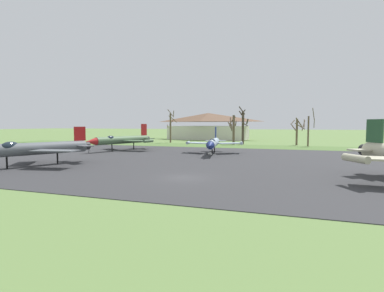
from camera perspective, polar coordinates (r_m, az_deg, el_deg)
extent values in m
plane|color=#607F42|center=(28.54, -1.53, -6.14)|extent=(600.00, 600.00, 0.00)
cube|color=#333335|center=(41.61, 5.19, -2.89)|extent=(73.67, 46.05, 0.05)
cube|color=#507036|center=(70.01, 10.91, -0.11)|extent=(133.67, 12.00, 0.06)
cylinder|color=#565B60|center=(40.78, -27.94, -0.48)|extent=(6.44, 12.62, 1.51)
cylinder|color=black|center=(43.59, -19.50, 0.03)|extent=(1.29, 1.17, 1.05)
ellipsoid|color=#19232D|center=(39.98, -31.27, -0.08)|extent=(1.21, 2.28, 1.14)
cube|color=#565B60|center=(44.29, -27.99, -0.30)|extent=(4.68, 5.49, 0.14)
cube|color=#565B60|center=(38.16, -24.56, -0.82)|extent=(5.44, 3.15, 0.14)
cube|color=red|center=(43.11, -20.55, 2.22)|extent=(0.78, 1.53, 1.88)
cube|color=#565B60|center=(44.40, -21.53, 0.19)|extent=(2.65, 2.18, 0.14)
cube|color=#565B60|center=(41.85, -19.76, 0.02)|extent=(2.65, 2.18, 0.14)
cylinder|color=black|center=(40.02, -31.73, -2.78)|extent=(0.20, 0.20, 1.41)
cylinder|color=black|center=(41.98, -24.19, -2.24)|extent=(0.20, 0.20, 1.41)
cylinder|color=#8EA3B2|center=(51.38, 4.10, 0.58)|extent=(3.42, 11.71, 1.34)
cone|color=navy|center=(44.81, 3.41, 0.06)|extent=(1.50, 1.76, 1.24)
cylinder|color=black|center=(57.44, 4.59, 0.94)|extent=(1.06, 0.90, 0.94)
ellipsoid|color=#19232D|center=(48.36, 3.81, 0.80)|extent=(1.06, 2.00, 1.00)
cube|color=#8EA3B2|center=(53.09, 1.31, 0.59)|extent=(4.61, 3.54, 0.13)
cube|color=#8EA3B2|center=(52.67, 7.16, 0.53)|extent=(4.69, 4.42, 0.13)
cylinder|color=#8EA3B2|center=(53.92, -0.76, 0.64)|extent=(0.88, 2.21, 0.50)
cylinder|color=#8EA3B2|center=(53.19, 9.37, 0.54)|extent=(0.88, 2.21, 0.50)
cube|color=navy|center=(56.58, 4.54, 2.63)|extent=(0.43, 1.53, 2.08)
cube|color=#8EA3B2|center=(56.64, 3.42, 1.01)|extent=(1.85, 1.53, 0.13)
cube|color=#8EA3B2|center=(56.48, 5.63, 0.99)|extent=(1.85, 1.53, 0.13)
cylinder|color=black|center=(48.93, 3.84, -1.13)|extent=(0.18, 0.18, 1.26)
cylinder|color=black|center=(54.02, 4.31, -0.64)|extent=(0.18, 0.18, 1.26)
cylinder|color=black|center=(44.57, 3.43, -2.04)|extent=(0.08, 0.08, 0.62)
cube|color=white|center=(44.52, 3.44, -1.46)|extent=(0.64, 0.31, 0.32)
cylinder|color=black|center=(35.87, 30.17, -0.68)|extent=(1.49, 1.39, 1.19)
cylinder|color=#B7B293|center=(27.87, 28.65, -2.10)|extent=(1.85, 2.69, 0.63)
cube|color=#234C2D|center=(34.97, 31.40, 2.47)|extent=(1.17, 1.91, 2.33)
cube|color=#B7B293|center=(34.09, 29.55, -0.66)|extent=(2.66, 2.42, 0.16)
cylinder|color=#4C6B47|center=(59.93, -12.95, 1.14)|extent=(4.89, 12.54, 1.46)
cone|color=#B21E1E|center=(55.24, -18.70, 0.78)|extent=(1.91, 2.54, 1.34)
cylinder|color=black|center=(64.52, -8.59, 1.40)|extent=(1.20, 1.05, 1.02)
ellipsoid|color=#19232D|center=(57.91, -15.22, 1.39)|extent=(1.12, 2.10, 1.05)
cube|color=#4C6B47|center=(62.80, -14.28, 1.14)|extent=(5.19, 4.77, 0.14)
cube|color=#4C6B47|center=(58.25, -10.31, 0.98)|extent=(4.95, 2.84, 0.14)
cylinder|color=#4C6B47|center=(64.91, -15.33, 1.22)|extent=(1.17, 2.39, 0.54)
cylinder|color=#4C6B47|center=(56.93, -8.30, 0.94)|extent=(1.17, 2.39, 0.54)
cube|color=#B21E1E|center=(63.87, -9.12, 3.09)|extent=(0.59, 1.52, 2.40)
cube|color=#4C6B47|center=(64.81, -10.08, 1.49)|extent=(2.52, 1.92, 0.14)
cube|color=#4C6B47|center=(62.85, -8.27, 1.43)|extent=(2.52, 1.92, 0.14)
cylinder|color=black|center=(58.20, -14.96, -0.37)|extent=(0.19, 0.19, 1.36)
cylinder|color=black|center=(61.90, -11.02, -0.05)|extent=(0.19, 0.19, 1.36)
cylinder|color=black|center=(55.16, -19.02, -1.10)|extent=(0.08, 0.08, 0.58)
cube|color=white|center=(55.12, -19.04, -0.62)|extent=(0.67, 0.45, 0.37)
cylinder|color=brown|center=(84.70, -4.12, 3.42)|extent=(0.46, 0.46, 8.17)
cylinder|color=brown|center=(85.35, -3.87, 4.60)|extent=(1.65, 0.37, 1.78)
cylinder|color=brown|center=(84.78, -3.52, 6.20)|extent=(0.99, 1.83, 1.56)
cylinder|color=brown|center=(83.92, -4.05, 6.20)|extent=(1.67, 1.12, 2.25)
cylinder|color=brown|center=(84.62, -4.64, 3.78)|extent=(0.96, 1.52, 0.91)
cylinder|color=brown|center=(83.61, -3.66, 5.14)|extent=(1.68, 2.29, 1.97)
cylinder|color=brown|center=(76.85, 7.91, 3.05)|extent=(0.60, 0.60, 7.45)
cylinder|color=brown|center=(76.80, 7.53, 3.52)|extent=(0.57, 1.26, 1.79)
cylinder|color=brown|center=(76.82, 7.34, 4.65)|extent=(0.69, 1.84, 2.17)
cylinder|color=brown|center=(76.46, 7.18, 3.91)|extent=(1.42, 2.04, 1.87)
cylinder|color=brown|center=(77.55, 7.71, 4.85)|extent=(1.58, 1.21, 1.97)
cylinder|color=brown|center=(76.93, 8.32, 4.26)|extent=(0.70, 1.28, 1.41)
cylinder|color=#42382D|center=(78.17, 9.65, 3.41)|extent=(0.62, 0.62, 8.43)
cylinder|color=#42382D|center=(78.31, 10.46, 4.57)|extent=(0.98, 2.35, 1.46)
cylinder|color=#42382D|center=(78.80, 9.68, 6.35)|extent=(1.36, 0.50, 1.46)
cylinder|color=#42382D|center=(77.60, 9.41, 5.91)|extent=(1.62, 0.84, 2.02)
cylinder|color=#42382D|center=(77.55, 9.47, 6.69)|extent=(1.76, 0.67, 2.14)
cylinder|color=#42382D|center=(77.49, 10.01, 4.10)|extent=(1.44, 1.42, 1.11)
cylinder|color=brown|center=(78.24, 19.29, 2.52)|extent=(0.49, 0.49, 6.47)
cylinder|color=brown|center=(77.72, 18.79, 3.30)|extent=(1.29, 1.67, 1.56)
cylinder|color=brown|center=(77.11, 19.85, 3.55)|extent=(2.44, 1.67, 1.60)
cylinder|color=brown|center=(77.51, 19.66, 4.27)|extent=(1.73, 1.22, 2.33)
cylinder|color=brown|center=(78.64, 18.60, 4.31)|extent=(1.05, 2.17, 1.24)
cylinder|color=brown|center=(74.28, 21.22, 2.61)|extent=(0.37, 0.37, 7.02)
cylinder|color=brown|center=(74.29, 22.20, 3.99)|extent=(0.22, 2.52, 2.04)
cylinder|color=brown|center=(74.10, 22.10, 5.64)|extent=(0.69, 2.18, 2.68)
cylinder|color=brown|center=(74.24, 20.55, 4.06)|extent=(0.19, 1.96, 1.89)
cylinder|color=brown|center=(74.54, 20.41, 3.66)|extent=(0.83, 2.35, 2.48)
cube|color=beige|center=(102.92, 3.07, 2.54)|extent=(26.57, 12.59, 4.59)
pyramid|color=brown|center=(102.91, 3.09, 5.46)|extent=(27.90, 13.22, 2.95)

